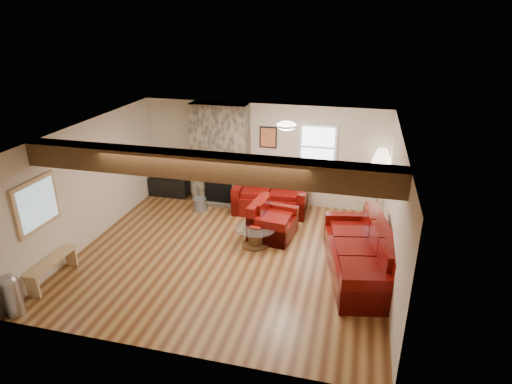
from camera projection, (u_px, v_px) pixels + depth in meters
The scene contains 18 objects.
room at pixel (229, 198), 8.04m from camera, with size 8.00×8.00×8.00m.
oak_beam at pixel (203, 166), 6.51m from camera, with size 6.00×0.36×0.38m, color #34210F.
chimney_breast at pixel (220, 156), 10.51m from camera, with size 1.40×0.67×2.50m.
back_window at pixel (318, 147), 10.05m from camera, with size 0.90×0.08×1.10m, color silver, non-canonical shape.
hatch_window at pixel (37, 204), 7.28m from camera, with size 0.08×1.00×0.90m, color tan, non-canonical shape.
ceiling_dome at pixel (286, 127), 8.19m from camera, with size 0.40×0.40×0.18m, color white, non-canonical shape.
artwork_back at pixel (268, 137), 10.26m from camera, with size 0.42×0.06×0.52m, color black, non-canonical shape.
artwork_right at pixel (395, 181), 7.46m from camera, with size 0.06×0.55×0.42m, color black, non-canonical shape.
sofa_three at pixel (360, 252), 7.73m from camera, with size 2.44×1.02×0.94m, color #4D0A05, non-canonical shape.
loveseat at pixel (271, 193), 10.27m from camera, with size 1.73×0.99×0.92m, color #4D0A05, non-canonical shape.
armchair_red at pixel (273, 219), 9.11m from camera, with size 0.98×0.86×0.79m, color #4D0A05, non-canonical shape.
coffee_table at pixel (255, 236), 8.82m from camera, with size 0.84×0.84×0.44m.
tv_cabinet at pixel (170, 186), 11.24m from camera, with size 1.00×0.40×0.50m, color black.
television at pixel (168, 169), 11.06m from camera, with size 0.76×0.10×0.44m, color black.
floor_lamp at pixel (381, 160), 9.46m from camera, with size 0.44×0.44×1.71m.
pine_bench at pixel (53, 270), 7.65m from camera, with size 0.26×1.11×0.42m, color tan, non-canonical shape.
pedal_bin at pixel (11, 294), 6.73m from camera, with size 0.29×0.29×0.73m, color #A0A0A5, non-canonical shape.
coal_bucket at pixel (200, 204), 10.41m from camera, with size 0.34×0.34×0.32m, color gray, non-canonical shape.
Camera 1 is at (2.28, -7.03, 4.47)m, focal length 30.00 mm.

